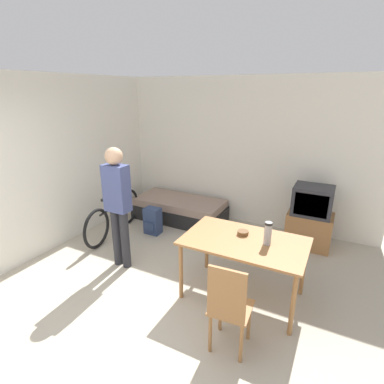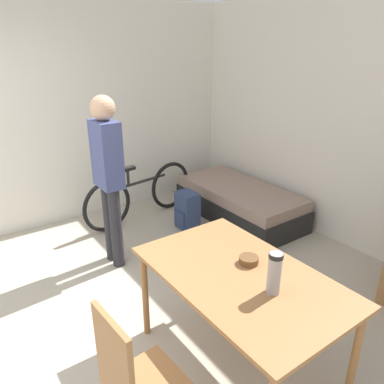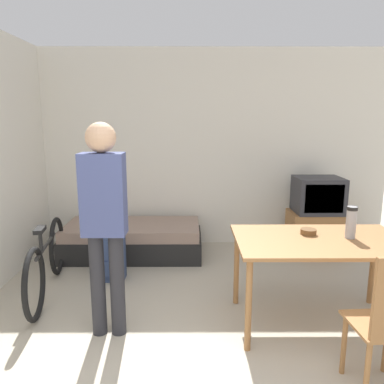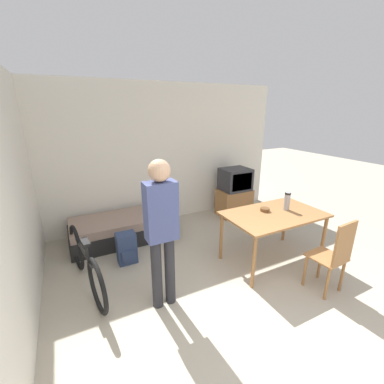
{
  "view_description": "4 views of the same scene",
  "coord_description": "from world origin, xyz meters",
  "px_view_note": "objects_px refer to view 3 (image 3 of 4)",
  "views": [
    {
      "loc": [
        1.88,
        -1.64,
        2.46
      ],
      "look_at": [
        -0.11,
        2.19,
        0.98
      ],
      "focal_mm": 28.0,
      "sensor_mm": 36.0,
      "label": 1
    },
    {
      "loc": [
        2.49,
        -0.03,
        2.2
      ],
      "look_at": [
        -0.11,
        1.82,
        0.91
      ],
      "focal_mm": 35.0,
      "sensor_mm": 36.0,
      "label": 2
    },
    {
      "loc": [
        -0.12,
        -1.56,
        1.78
      ],
      "look_at": [
        -0.1,
        1.96,
        1.08
      ],
      "focal_mm": 35.0,
      "sensor_mm": 36.0,
      "label": 3
    },
    {
      "loc": [
        -1.64,
        -1.09,
        2.23
      ],
      "look_at": [
        -0.08,
        1.99,
        1.1
      ],
      "focal_mm": 24.0,
      "sensor_mm": 36.0,
      "label": 4
    }
  ],
  "objects_px": {
    "person_standing": "(104,214)",
    "mate_bowl": "(308,232)",
    "bicycle": "(47,261)",
    "daybed": "(133,240)",
    "thermos_flask": "(351,221)",
    "backpack": "(112,259)",
    "dining_table": "(320,248)",
    "tv": "(316,217)"
  },
  "relations": [
    {
      "from": "person_standing",
      "to": "mate_bowl",
      "type": "bearing_deg",
      "value": 8.78
    },
    {
      "from": "bicycle",
      "to": "mate_bowl",
      "type": "distance_m",
      "value": 2.58
    },
    {
      "from": "daybed",
      "to": "thermos_flask",
      "type": "height_order",
      "value": "thermos_flask"
    },
    {
      "from": "daybed",
      "to": "mate_bowl",
      "type": "xyz_separation_m",
      "value": [
        1.79,
        -1.56,
        0.59
      ]
    },
    {
      "from": "backpack",
      "to": "daybed",
      "type": "bearing_deg",
      "value": 81.14
    },
    {
      "from": "person_standing",
      "to": "mate_bowl",
      "type": "xyz_separation_m",
      "value": [
        1.71,
        0.26,
        -0.23
      ]
    },
    {
      "from": "person_standing",
      "to": "mate_bowl",
      "type": "relative_size",
      "value": 12.89
    },
    {
      "from": "dining_table",
      "to": "person_standing",
      "type": "height_order",
      "value": "person_standing"
    },
    {
      "from": "mate_bowl",
      "to": "person_standing",
      "type": "bearing_deg",
      "value": -171.22
    },
    {
      "from": "daybed",
      "to": "mate_bowl",
      "type": "distance_m",
      "value": 2.45
    },
    {
      "from": "tv",
      "to": "backpack",
      "type": "bearing_deg",
      "value": -162.45
    },
    {
      "from": "daybed",
      "to": "person_standing",
      "type": "height_order",
      "value": "person_standing"
    },
    {
      "from": "thermos_flask",
      "to": "bicycle",
      "type": "bearing_deg",
      "value": 168.42
    },
    {
      "from": "tv",
      "to": "mate_bowl",
      "type": "distance_m",
      "value": 1.74
    },
    {
      "from": "bicycle",
      "to": "backpack",
      "type": "height_order",
      "value": "bicycle"
    },
    {
      "from": "dining_table",
      "to": "mate_bowl",
      "type": "distance_m",
      "value": 0.18
    },
    {
      "from": "thermos_flask",
      "to": "mate_bowl",
      "type": "bearing_deg",
      "value": 162.08
    },
    {
      "from": "tv",
      "to": "person_standing",
      "type": "relative_size",
      "value": 0.59
    },
    {
      "from": "dining_table",
      "to": "thermos_flask",
      "type": "xyz_separation_m",
      "value": [
        0.26,
        0.03,
        0.23
      ]
    },
    {
      "from": "daybed",
      "to": "tv",
      "type": "relative_size",
      "value": 1.73
    },
    {
      "from": "dining_table",
      "to": "backpack",
      "type": "relative_size",
      "value": 2.99
    },
    {
      "from": "person_standing",
      "to": "backpack",
      "type": "height_order",
      "value": "person_standing"
    },
    {
      "from": "thermos_flask",
      "to": "backpack",
      "type": "relative_size",
      "value": 0.57
    },
    {
      "from": "backpack",
      "to": "dining_table",
      "type": "bearing_deg",
      "value": -25.23
    },
    {
      "from": "bicycle",
      "to": "backpack",
      "type": "distance_m",
      "value": 0.68
    },
    {
      "from": "tv",
      "to": "mate_bowl",
      "type": "xyz_separation_m",
      "value": [
        -0.62,
        -1.6,
        0.3
      ]
    },
    {
      "from": "dining_table",
      "to": "person_standing",
      "type": "bearing_deg",
      "value": -175.66
    },
    {
      "from": "person_standing",
      "to": "mate_bowl",
      "type": "height_order",
      "value": "person_standing"
    },
    {
      "from": "dining_table",
      "to": "mate_bowl",
      "type": "xyz_separation_m",
      "value": [
        -0.07,
        0.13,
        0.1
      ]
    },
    {
      "from": "tv",
      "to": "person_standing",
      "type": "bearing_deg",
      "value": -141.42
    },
    {
      "from": "daybed",
      "to": "dining_table",
      "type": "bearing_deg",
      "value": -42.42
    },
    {
      "from": "bicycle",
      "to": "thermos_flask",
      "type": "relative_size",
      "value": 6.11
    },
    {
      "from": "backpack",
      "to": "thermos_flask",
      "type": "bearing_deg",
      "value": -22.08
    },
    {
      "from": "tv",
      "to": "person_standing",
      "type": "height_order",
      "value": "person_standing"
    },
    {
      "from": "bicycle",
      "to": "mate_bowl",
      "type": "height_order",
      "value": "mate_bowl"
    },
    {
      "from": "dining_table",
      "to": "backpack",
      "type": "bearing_deg",
      "value": 154.77
    },
    {
      "from": "dining_table",
      "to": "backpack",
      "type": "xyz_separation_m",
      "value": [
        -1.97,
        0.93,
        -0.46
      ]
    },
    {
      "from": "person_standing",
      "to": "thermos_flask",
      "type": "height_order",
      "value": "person_standing"
    },
    {
      "from": "daybed",
      "to": "tv",
      "type": "xyz_separation_m",
      "value": [
        2.41,
        0.04,
        0.29
      ]
    },
    {
      "from": "daybed",
      "to": "mate_bowl",
      "type": "bearing_deg",
      "value": -41.17
    },
    {
      "from": "bicycle",
      "to": "tv",
      "type": "bearing_deg",
      "value": 19.85
    },
    {
      "from": "bicycle",
      "to": "mate_bowl",
      "type": "xyz_separation_m",
      "value": [
        2.49,
        -0.47,
        0.46
      ]
    }
  ]
}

